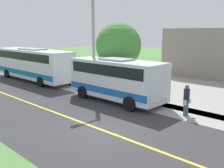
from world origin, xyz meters
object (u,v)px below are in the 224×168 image
(transit_bus_rear, at_px, (33,63))
(street_light_pole, at_px, (92,38))
(tree_curbside, at_px, (119,46))
(pedestrian_waiting, at_px, (186,99))
(shuttle_bus_front, at_px, (116,78))

(transit_bus_rear, height_order, street_light_pole, street_light_pole)
(transit_bus_rear, distance_m, street_light_pole, 8.63)
(transit_bus_rear, distance_m, tree_curbside, 9.29)
(pedestrian_waiting, bearing_deg, transit_bus_rear, -88.80)
(pedestrian_waiting, relative_size, street_light_pole, 0.24)
(transit_bus_rear, distance_m, pedestrian_waiting, 16.18)
(transit_bus_rear, height_order, tree_curbside, tree_curbside)
(street_light_pole, distance_m, tree_curbside, 2.63)
(transit_bus_rear, bearing_deg, pedestrian_waiting, 91.20)
(transit_bus_rear, bearing_deg, tree_curbside, 108.58)
(street_light_pole, xyz_separation_m, tree_curbside, (-2.53, 0.37, -0.63))
(transit_bus_rear, xyz_separation_m, street_light_pole, (-0.37, 8.25, 2.51))
(shuttle_bus_front, bearing_deg, transit_bus_rear, -90.07)
(shuttle_bus_front, height_order, tree_curbside, tree_curbside)
(transit_bus_rear, bearing_deg, street_light_pole, 92.57)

